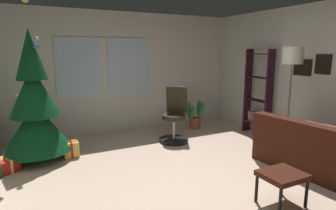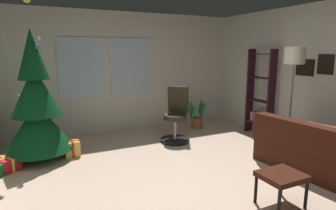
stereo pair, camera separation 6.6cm
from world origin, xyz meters
The scene contains 11 objects.
ground_plane centered at (0.00, 0.00, -0.05)m, with size 5.19×6.09×0.10m, color beige.
wall_back_with_windows centered at (-0.02, 3.09, 1.27)m, with size 5.19×0.12×2.54m.
footstool centered at (0.62, -0.73, 0.34)m, with size 0.47×0.40×0.39m.
holiday_tree centered at (-1.78, 1.99, 0.85)m, with size 1.05×1.05×2.54m.
gift_box_red centered at (-2.24, 1.72, 0.10)m, with size 0.41×0.43×0.20m.
gift_box_gold centered at (-1.30, 1.89, 0.13)m, with size 0.24×0.23×0.26m.
gift_box_blue centered at (-1.34, 2.12, 0.08)m, with size 0.37×0.38×0.16m.
office_chair centered at (0.63, 1.85, 0.42)m, with size 0.59×0.60×1.06m.
bookshelf centered at (2.38, 1.48, 0.78)m, with size 0.18×0.64×1.77m.
floor_lamp centered at (2.11, 0.49, 1.51)m, with size 0.33×0.33×1.80m.
potted_plant centered at (1.48, 2.46, 0.26)m, with size 0.47×0.41×0.66m.
Camera 2 is at (-1.79, -2.81, 1.73)m, focal length 29.98 mm.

